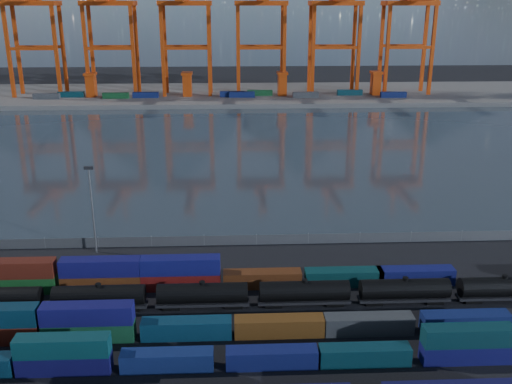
{
  "coord_description": "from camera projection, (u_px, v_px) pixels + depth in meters",
  "views": [
    {
      "loc": [
        -4.55,
        -72.55,
        44.21
      ],
      "look_at": [
        0.0,
        30.0,
        10.0
      ],
      "focal_mm": 40.0,
      "sensor_mm": 36.0,
      "label": 1
    }
  ],
  "objects": [
    {
      "name": "yard_light_mast",
      "position": [
        92.0,
        205.0,
        103.37
      ],
      "size": [
        1.6,
        0.4,
        16.6
      ],
      "color": "slate",
      "rests_on": "ground"
    },
    {
      "name": "container_row_mid",
      "position": [
        167.0,
        326.0,
        78.56
      ],
      "size": [
        129.86,
        2.54,
        5.4
      ],
      "color": "#111557",
      "rests_on": "ground"
    },
    {
      "name": "ground",
      "position": [
        265.0,
        322.0,
        82.93
      ],
      "size": [
        700.0,
        700.0,
        0.0
      ],
      "primitive_type": "plane",
      "color": "black",
      "rests_on": "ground"
    },
    {
      "name": "tanker_string",
      "position": [
        203.0,
        294.0,
        86.3
      ],
      "size": [
        138.17,
        3.04,
        4.36
      ],
      "color": "black",
      "rests_on": "ground"
    },
    {
      "name": "container_row_north",
      "position": [
        181.0,
        276.0,
        92.09
      ],
      "size": [
        142.95,
        2.59,
        5.51
      ],
      "color": "navy",
      "rests_on": "ground"
    },
    {
      "name": "waterfront_fence",
      "position": [
        256.0,
        240.0,
        109.15
      ],
      "size": [
        160.12,
        0.12,
        2.2
      ],
      "color": "#595B5E",
      "rests_on": "ground"
    },
    {
      "name": "straddle_carriers",
      "position": [
        235.0,
        83.0,
        269.91
      ],
      "size": [
        140.0,
        7.0,
        11.1
      ],
      "color": "#C93F0E",
      "rests_on": "far_quay"
    },
    {
      "name": "far_quay",
      "position": [
        240.0,
        94.0,
        281.65
      ],
      "size": [
        700.0,
        70.0,
        2.0
      ],
      "primitive_type": "cube",
      "color": "#514F4C",
      "rests_on": "ground"
    },
    {
      "name": "container_row_south",
      "position": [
        237.0,
        354.0,
        72.12
      ],
      "size": [
        139.69,
        2.37,
        5.06
      ],
      "color": "#393B3D",
      "rests_on": "ground"
    },
    {
      "name": "gantry_cranes",
      "position": [
        223.0,
        15.0,
        263.02
      ],
      "size": [
        199.4,
        46.85,
        63.44
      ],
      "color": "#C93F0E",
      "rests_on": "ground"
    },
    {
      "name": "quay_containers",
      "position": [
        217.0,
        94.0,
        266.68
      ],
      "size": [
        172.58,
        10.99,
        2.6
      ],
      "color": "navy",
      "rests_on": "far_quay"
    },
    {
      "name": "harbor_water",
      "position": [
        246.0,
        148.0,
        182.44
      ],
      "size": [
        700.0,
        700.0,
        0.0
      ],
      "primitive_type": "plane",
      "color": "#2C373F",
      "rests_on": "ground"
    }
  ]
}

